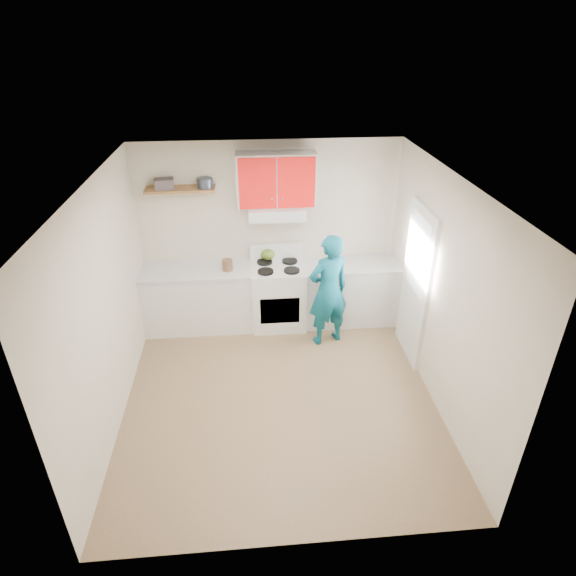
{
  "coord_description": "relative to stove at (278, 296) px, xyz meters",
  "views": [
    {
      "loc": [
        -0.29,
        -4.39,
        3.9
      ],
      "look_at": [
        0.15,
        0.55,
        1.15
      ],
      "focal_mm": 29.78,
      "sensor_mm": 36.0,
      "label": 1
    }
  ],
  "objects": [
    {
      "name": "tin",
      "position": [
        -0.92,
        0.16,
        1.64
      ],
      "size": [
        0.21,
        0.21,
        0.13
      ],
      "primitive_type": "cylinder",
      "rotation": [
        0.0,
        0.0,
        0.03
      ],
      "color": "#333D4C",
      "rests_on": "shelf"
    },
    {
      "name": "ceiling",
      "position": [
        -0.1,
        -1.57,
        2.14
      ],
      "size": [
        3.6,
        3.8,
        0.04
      ],
      "primitive_type": "cube",
      "color": "white",
      "rests_on": "floor"
    },
    {
      "name": "person",
      "position": [
        0.63,
        -0.51,
        0.34
      ],
      "size": [
        0.68,
        0.55,
        1.6
      ],
      "primitive_type": "imported",
      "rotation": [
        0.0,
        0.0,
        3.48
      ],
      "color": "#0B576A",
      "rests_on": "floor"
    },
    {
      "name": "kettle",
      "position": [
        -0.13,
        0.26,
        0.55
      ],
      "size": [
        0.27,
        0.27,
        0.18
      ],
      "primitive_type": "ellipsoid",
      "rotation": [
        0.0,
        0.0,
        -0.32
      ],
      "color": "#50711F",
      "rests_on": "stove"
    },
    {
      "name": "back_wall",
      "position": [
        -0.1,
        0.32,
        0.84
      ],
      "size": [
        3.6,
        0.04,
        2.6
      ],
      "primitive_type": "cube",
      "color": "beige",
      "rests_on": "floor"
    },
    {
      "name": "door_glass",
      "position": [
        1.65,
        -0.88,
        0.99
      ],
      "size": [
        0.01,
        0.55,
        0.95
      ],
      "primitive_type": "cube",
      "color": "white",
      "rests_on": "door"
    },
    {
      "name": "floor",
      "position": [
        -0.1,
        -1.57,
        -0.46
      ],
      "size": [
        3.8,
        3.8,
        0.0
      ],
      "primitive_type": "plane",
      "color": "brown",
      "rests_on": "ground"
    },
    {
      "name": "left_wall",
      "position": [
        -1.9,
        -1.57,
        0.84
      ],
      "size": [
        0.04,
        3.8,
        2.6
      ],
      "primitive_type": "cube",
      "color": "beige",
      "rests_on": "floor"
    },
    {
      "name": "books",
      "position": [
        -1.44,
        0.16,
        1.64
      ],
      "size": [
        0.27,
        0.21,
        0.13
      ],
      "primitive_type": "cube",
      "rotation": [
        0.0,
        0.0,
        0.15
      ],
      "color": "#483F42",
      "rests_on": "shelf"
    },
    {
      "name": "crock",
      "position": [
        -0.7,
        -0.02,
        0.53
      ],
      "size": [
        0.17,
        0.17,
        0.17
      ],
      "primitive_type": "cylinder",
      "rotation": [
        0.0,
        0.0,
        0.22
      ],
      "color": "brown",
      "rests_on": "counter_left"
    },
    {
      "name": "stove",
      "position": [
        0.0,
        0.0,
        0.0
      ],
      "size": [
        0.76,
        0.65,
        0.92
      ],
      "primitive_type": "cube",
      "color": "white",
      "rests_on": "floor"
    },
    {
      "name": "shelf",
      "position": [
        -1.25,
        0.18,
        1.56
      ],
      "size": [
        0.9,
        0.3,
        0.04
      ],
      "primitive_type": "cube",
      "color": "brown",
      "rests_on": "back_wall"
    },
    {
      "name": "front_wall",
      "position": [
        -0.1,
        -3.47,
        0.84
      ],
      "size": [
        3.6,
        0.04,
        2.6
      ],
      "primitive_type": "cube",
      "color": "beige",
      "rests_on": "floor"
    },
    {
      "name": "upper_cabinets",
      "position": [
        0.0,
        0.16,
        1.66
      ],
      "size": [
        1.02,
        0.33,
        0.7
      ],
      "primitive_type": "cube",
      "color": "red",
      "rests_on": "back_wall"
    },
    {
      "name": "counter_left",
      "position": [
        -1.14,
        0.02,
        -0.01
      ],
      "size": [
        1.52,
        0.6,
        0.9
      ],
      "primitive_type": "cube",
      "color": "silver",
      "rests_on": "floor"
    },
    {
      "name": "cutting_board",
      "position": [
        0.93,
        -0.0,
        0.45
      ],
      "size": [
        0.3,
        0.25,
        0.02
      ],
      "primitive_type": "cube",
      "rotation": [
        0.0,
        0.0,
        -0.2
      ],
      "color": "olive",
      "rests_on": "counter_right"
    },
    {
      "name": "door",
      "position": [
        1.68,
        -0.88,
        0.56
      ],
      "size": [
        0.05,
        0.85,
        2.05
      ],
      "primitive_type": "cube",
      "color": "white",
      "rests_on": "floor"
    },
    {
      "name": "range_hood",
      "position": [
        0.0,
        0.1,
        1.24
      ],
      "size": [
        0.76,
        0.44,
        0.15
      ],
      "primitive_type": "cube",
      "color": "silver",
      "rests_on": "back_wall"
    },
    {
      "name": "silicone_mat",
      "position": [
        1.29,
        -0.0,
        0.44
      ],
      "size": [
        0.38,
        0.34,
        0.01
      ],
      "primitive_type": "cube",
      "rotation": [
        0.0,
        0.0,
        -0.21
      ],
      "color": "red",
      "rests_on": "counter_right"
    },
    {
      "name": "counter_right",
      "position": [
        1.04,
        0.02,
        -0.01
      ],
      "size": [
        1.32,
        0.6,
        0.9
      ],
      "primitive_type": "cube",
      "color": "silver",
      "rests_on": "floor"
    },
    {
      "name": "right_wall",
      "position": [
        1.7,
        -1.57,
        0.84
      ],
      "size": [
        0.04,
        3.8,
        2.6
      ],
      "primitive_type": "cube",
      "color": "beige",
      "rests_on": "floor"
    }
  ]
}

